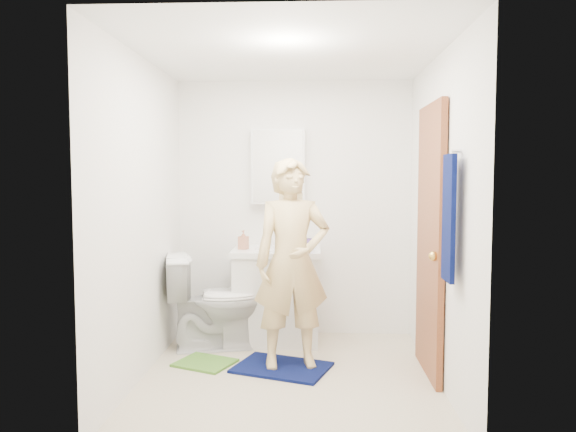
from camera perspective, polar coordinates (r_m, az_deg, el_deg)
The scene contains 22 objects.
floor at distance 4.40m, azimuth 0.09°, elevation -16.16°, with size 2.20×2.40×0.02m, color beige.
ceiling at distance 4.22m, azimuth 0.09°, elevation 16.38°, with size 2.20×2.40×0.02m, color white.
wall_back at distance 5.34m, azimuth 0.66°, elevation 0.76°, with size 2.20×0.02×2.40m, color white.
wall_front at distance 2.93m, azimuth -0.94°, elevation -2.06°, with size 2.20×0.02×2.40m, color white.
wall_left at distance 4.33m, azimuth -14.76°, elevation -0.18°, with size 0.02×2.40×2.40m, color white.
wall_right at distance 4.23m, azimuth 15.27°, elevation -0.28°, with size 0.02×2.40×2.40m, color white.
vanity_cabinet at distance 5.17m, azimuth -1.14°, elevation -8.32°, with size 0.75×0.55×0.80m, color white.
countertop at distance 5.09m, azimuth -1.15°, elevation -3.65°, with size 0.79×0.59×0.05m, color white.
sink_basin at distance 5.09m, azimuth -1.15°, elevation -3.48°, with size 0.40×0.40×0.03m, color white.
faucet at distance 5.26m, azimuth -1.02°, elevation -2.46°, with size 0.03×0.03×0.12m, color silver.
medicine_cabinet at distance 5.27m, azimuth -1.00°, elevation 5.07°, with size 0.50×0.12×0.70m, color white.
mirror_panel at distance 5.21m, azimuth -1.05°, elevation 5.08°, with size 0.46×0.01×0.66m, color white.
door at distance 4.39m, azimuth 14.23°, elevation -2.41°, with size 0.05×0.80×2.05m, color brown.
door_knob at distance 4.08m, azimuth 14.56°, elevation -3.97°, with size 0.07×0.07×0.07m, color gold.
towel at distance 3.66m, azimuth 16.02°, elevation -0.19°, with size 0.03×0.24×0.80m, color #071046.
towel_hook at distance 3.66m, azimuth 16.77°, elevation 6.37°, with size 0.02×0.02×0.06m, color silver.
toilet at distance 5.00m, azimuth -7.40°, elevation -8.56°, with size 0.47×0.82×0.84m, color white.
bath_mat at distance 4.56m, azimuth -0.62°, elevation -15.13°, with size 0.71×0.50×0.02m, color #071046.
green_rug at distance 4.71m, azimuth -8.43°, elevation -14.54°, with size 0.43×0.36×0.02m, color #538E2F.
soap_dispenser at distance 5.08m, azimuth -4.56°, elevation -2.42°, with size 0.08×0.08×0.17m, color #B97556.
toothbrush_cup at distance 5.15m, azimuth 2.24°, elevation -2.80°, with size 0.11×0.11×0.09m, color #5C3F8B.
man at distance 4.38m, azimuth 0.41°, elevation -4.79°, with size 0.59×0.39×1.63m, color #DEBE7D.
Camera 1 is at (0.18, -4.12, 1.52)m, focal length 35.00 mm.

